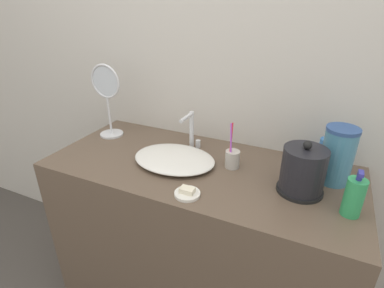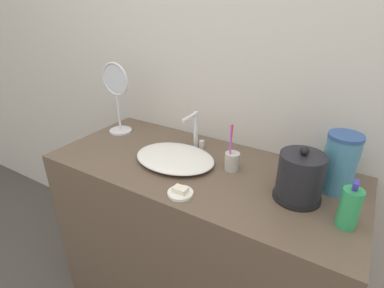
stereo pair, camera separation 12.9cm
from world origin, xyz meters
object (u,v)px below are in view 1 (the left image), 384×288
object	(u,v)px
faucet	(191,129)
vanity_mirror	(107,96)
lotion_bottle	(354,197)
shampoo_bottle	(326,152)
electric_kettle	(303,172)
toothbrush_cup	(232,158)
water_pitcher	(338,155)

from	to	relation	value
faucet	vanity_mirror	bearing A→B (deg)	-175.04
lotion_bottle	shampoo_bottle	distance (m)	0.33
faucet	electric_kettle	bearing A→B (deg)	-17.12
toothbrush_cup	lotion_bottle	size ratio (longest dim) A/B	1.17
faucet	electric_kettle	distance (m)	0.56
faucet	electric_kettle	size ratio (longest dim) A/B	0.86
vanity_mirror	toothbrush_cup	bearing A→B (deg)	-4.72
shampoo_bottle	faucet	bearing A→B (deg)	-172.51
faucet	toothbrush_cup	distance (m)	0.27
faucet	toothbrush_cup	size ratio (longest dim) A/B	0.90
lotion_bottle	faucet	bearing A→B (deg)	161.58
water_pitcher	toothbrush_cup	bearing A→B (deg)	-170.92
faucet	lotion_bottle	world-z (taller)	faucet
water_pitcher	vanity_mirror	bearing A→B (deg)	-179.67
shampoo_bottle	water_pitcher	bearing A→B (deg)	-71.80
shampoo_bottle	vanity_mirror	distance (m)	1.08
lotion_bottle	shampoo_bottle	world-z (taller)	same
lotion_bottle	vanity_mirror	size ratio (longest dim) A/B	0.45
shampoo_bottle	toothbrush_cup	bearing A→B (deg)	-154.06
vanity_mirror	lotion_bottle	bearing A→B (deg)	-9.52
lotion_bottle	water_pitcher	world-z (taller)	water_pitcher
toothbrush_cup	shampoo_bottle	size ratio (longest dim) A/B	1.17
lotion_bottle	toothbrush_cup	bearing A→B (deg)	163.52
faucet	toothbrush_cup	bearing A→B (deg)	-22.03
electric_kettle	water_pitcher	size ratio (longest dim) A/B	0.91
vanity_mirror	water_pitcher	distance (m)	1.11
electric_kettle	water_pitcher	xyz separation A→B (m)	(0.11, 0.13, 0.03)
lotion_bottle	vanity_mirror	bearing A→B (deg)	170.48
toothbrush_cup	water_pitcher	world-z (taller)	water_pitcher
toothbrush_cup	water_pitcher	distance (m)	0.41
toothbrush_cup	vanity_mirror	size ratio (longest dim) A/B	0.53
toothbrush_cup	vanity_mirror	world-z (taller)	vanity_mirror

